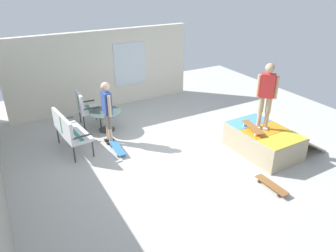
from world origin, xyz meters
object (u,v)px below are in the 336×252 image
at_px(skate_ramp, 264,141).
at_px(skateboard_by_bench, 117,148).
at_px(person_watching, 107,109).
at_px(patio_table, 106,117).
at_px(patio_bench, 68,129).
at_px(person_skater, 267,92).
at_px(skateboard_spare, 271,185).
at_px(patio_chair_near_house, 85,106).
at_px(skateboard_on_ramp, 253,127).

bearing_deg(skate_ramp, skateboard_by_bench, 60.21).
bearing_deg(person_watching, skateboard_by_bench, 179.60).
distance_m(skate_ramp, patio_table, 4.31).
bearing_deg(skateboard_by_bench, person_watching, -0.40).
xyz_separation_m(patio_bench, person_watching, (-0.03, -1.02, 0.35)).
xyz_separation_m(person_skater, skateboard_spare, (-1.30, 0.89, -1.49)).
height_order(patio_table, person_skater, person_skater).
relative_size(person_watching, skateboard_spare, 2.08).
relative_size(patio_chair_near_house, patio_table, 1.13).
bearing_deg(patio_table, skate_ramp, -135.84).
xyz_separation_m(skateboard_by_bench, skateboard_spare, (-3.03, -2.25, 0.00)).
bearing_deg(skateboard_on_ramp, patio_bench, 59.44).
distance_m(skate_ramp, patio_bench, 4.85).
bearing_deg(person_watching, patio_chair_near_house, 10.71).
bearing_deg(skate_ramp, skateboard_on_ramp, 69.11).
distance_m(skate_ramp, person_watching, 4.02).
distance_m(person_watching, skateboard_on_ramp, 3.65).
height_order(patio_bench, patio_chair_near_house, same).
bearing_deg(patio_bench, patio_chair_near_house, -31.59).
bearing_deg(patio_bench, person_watching, -91.70).
bearing_deg(person_watching, patio_table, -13.70).
relative_size(skate_ramp, skateboard_spare, 2.47).
distance_m(person_watching, skateboard_spare, 4.32).
height_order(patio_bench, skateboard_by_bench, patio_bench).
height_order(skate_ramp, skateboard_spare, skate_ramp).
xyz_separation_m(person_watching, skateboard_spare, (-3.59, -2.24, -0.88)).
relative_size(skate_ramp, skateboard_by_bench, 2.45).
bearing_deg(person_watching, skateboard_spare, -147.98).
relative_size(person_skater, skateboard_by_bench, 2.01).
bearing_deg(skateboard_on_ramp, person_watching, 51.70).
bearing_deg(person_skater, skate_ramp, -155.14).
bearing_deg(person_skater, skateboard_on_ramp, 84.72).
xyz_separation_m(person_skater, skateboard_on_ramp, (0.03, 0.27, -0.86)).
relative_size(patio_table, skateboard_spare, 1.12).
height_order(skate_ramp, patio_bench, patio_bench).
distance_m(person_skater, skateboard_spare, 2.17).
bearing_deg(skate_ramp, patio_chair_near_house, 43.03).
relative_size(patio_chair_near_house, skateboard_by_bench, 1.26).
bearing_deg(patio_table, skateboard_by_bench, 172.03).
xyz_separation_m(patio_chair_near_house, skateboard_on_ramp, (-3.54, -3.10, 0.10)).
relative_size(patio_table, skateboard_by_bench, 1.11).
height_order(skate_ramp, person_watching, person_watching).
height_order(patio_bench, patio_table, patio_bench).
bearing_deg(patio_table, skateboard_spare, -154.31).
distance_m(skate_ramp, skateboard_on_ramp, 0.53).
bearing_deg(patio_chair_near_house, patio_table, -143.91).
bearing_deg(patio_bench, skateboard_spare, -137.99).
distance_m(patio_bench, skateboard_spare, 4.90).
height_order(patio_table, skateboard_on_ramp, skateboard_on_ramp).
height_order(person_watching, person_skater, person_skater).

